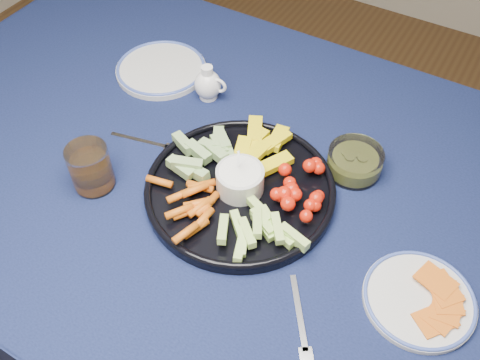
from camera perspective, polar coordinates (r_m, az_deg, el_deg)
The scene contains 9 objects.
dining_table at distance 1.21m, azimuth -1.57°, elevation -1.35°, with size 1.67×1.07×0.75m.
crudite_platter at distance 1.08m, azimuth -0.13°, elevation -0.63°, with size 0.39×0.39×0.12m.
creamer_pitcher at distance 1.29m, azimuth -3.42°, elevation 10.15°, with size 0.08×0.06×0.09m.
pickle_bowl at distance 1.15m, azimuth 12.11°, elevation 1.84°, with size 0.12×0.12×0.05m.
cheese_plate at distance 1.00m, azimuth 18.61°, elevation -11.88°, with size 0.20×0.20×0.02m.
juice_tumbler at distance 1.12m, azimuth -15.59°, elevation 1.06°, with size 0.08×0.08×0.10m.
fork_left at distance 1.21m, azimuth -9.48°, elevation 3.88°, with size 0.16×0.05×0.00m.
fork_right at distance 0.94m, azimuth 6.57°, elevation -15.38°, with size 0.11×0.15×0.00m.
side_plate_extra at distance 1.39m, azimuth -8.42°, elevation 11.66°, with size 0.23×0.23×0.02m.
Camera 1 is at (0.42, -0.65, 1.59)m, focal length 40.00 mm.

